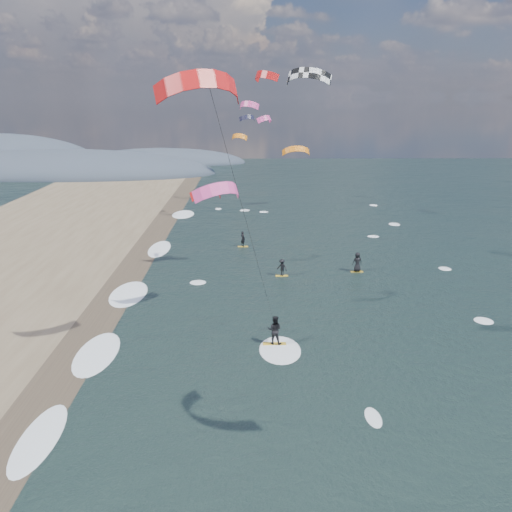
{
  "coord_description": "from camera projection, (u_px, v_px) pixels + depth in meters",
  "views": [
    {
      "loc": [
        -1.42,
        -17.07,
        15.11
      ],
      "look_at": [
        -1.0,
        12.0,
        7.0
      ],
      "focal_mm": 40.0,
      "sensor_mm": 36.0,
      "label": 1
    }
  ],
  "objects": [
    {
      "name": "far_kitesurfers",
      "position": [
        304.0,
        259.0,
        52.06
      ],
      "size": [
        11.41,
        11.08,
        1.8
      ],
      "color": "gold",
      "rests_on": "ground"
    },
    {
      "name": "kitesurfer_near_b",
      "position": [
        233.0,
        174.0,
        28.85
      ],
      "size": [
        7.33,
        8.98,
        16.78
      ],
      "color": "gold",
      "rests_on": "ground"
    },
    {
      "name": "wet_sand_strip",
      "position": [
        48.0,
        395.0,
        29.98
      ],
      "size": [
        3.0,
        240.0,
        0.0
      ],
      "primitive_type": "cube",
      "color": "#382D23",
      "rests_on": "ground"
    },
    {
      "name": "bg_kite_field",
      "position": [
        260.0,
        123.0,
        69.04
      ],
      "size": [
        13.51,
        77.11,
        11.6
      ],
      "color": "black",
      "rests_on": "ground"
    },
    {
      "name": "shoreline_surf",
      "position": [
        94.0,
        355.0,
        34.57
      ],
      "size": [
        2.4,
        79.4,
        0.11
      ],
      "color": "white",
      "rests_on": "ground"
    },
    {
      "name": "coastal_hills",
      "position": [
        48.0,
        169.0,
        123.78
      ],
      "size": [
        80.0,
        41.0,
        15.0
      ],
      "color": "#3D4756",
      "rests_on": "ground"
    }
  ]
}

